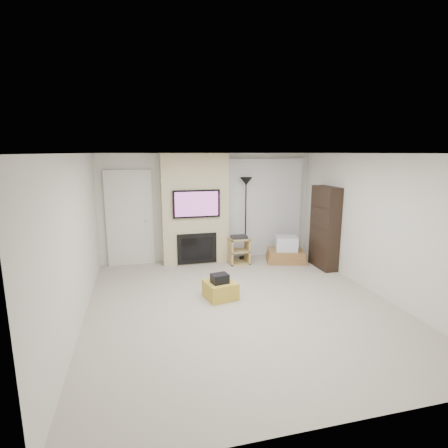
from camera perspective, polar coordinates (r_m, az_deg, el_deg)
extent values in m
cube|color=#B9AD9C|center=(6.03, 2.83, -13.04)|extent=(5.00, 5.50, 0.00)
cube|color=white|center=(5.48, 3.09, 11.45)|extent=(5.00, 5.50, 0.00)
cube|color=silver|center=(8.25, -2.61, 2.79)|extent=(5.00, 0.00, 2.50)
cube|color=silver|center=(3.22, 17.64, -12.08)|extent=(5.00, 0.00, 2.50)
cube|color=silver|center=(5.46, -23.04, -2.71)|extent=(0.00, 5.50, 2.50)
cube|color=silver|center=(6.77, 23.63, -0.13)|extent=(0.00, 5.50, 2.50)
cube|color=silver|center=(6.36, 4.46, 11.43)|extent=(0.35, 0.18, 0.01)
cube|color=gold|center=(6.22, -0.59, -10.71)|extent=(0.59, 0.59, 0.30)
cube|color=black|center=(6.10, -0.70, -8.88)|extent=(0.32, 0.27, 0.16)
cube|color=beige|center=(7.99, -4.78, 2.47)|extent=(1.50, 0.40, 2.50)
cube|color=black|center=(7.74, -4.53, 3.31)|extent=(1.05, 0.06, 0.62)
cube|color=#8C4185|center=(7.71, -4.48, 3.27)|extent=(0.96, 0.00, 0.54)
cube|color=black|center=(7.98, -4.43, -4.01)|extent=(0.90, 0.04, 0.70)
cube|color=black|center=(7.96, -4.41, -4.05)|extent=(0.70, 0.02, 0.50)
cube|color=silver|center=(8.08, -15.15, 0.92)|extent=(1.02, 0.08, 2.14)
cube|color=beige|center=(8.10, -15.13, 0.62)|extent=(0.90, 0.05, 2.05)
cylinder|color=silver|center=(8.06, -12.71, 0.49)|extent=(0.07, 0.06, 0.07)
cube|color=silver|center=(8.48, 6.87, 10.29)|extent=(1.98, 0.10, 0.08)
cube|color=white|center=(8.60, 6.66, 2.37)|extent=(1.90, 0.03, 2.29)
cylinder|color=black|center=(8.50, 3.47, -5.51)|extent=(0.29, 0.29, 0.03)
cylinder|color=black|center=(8.27, 3.55, 0.55)|extent=(0.03, 0.03, 1.82)
cone|color=black|center=(8.15, 3.63, 6.97)|extent=(0.29, 0.29, 0.19)
cube|color=tan|center=(7.98, 1.03, -4.49)|extent=(0.04, 0.38, 0.60)
cube|color=tan|center=(8.09, 3.85, -4.29)|extent=(0.04, 0.38, 0.60)
cube|color=tan|center=(8.12, 2.43, -6.33)|extent=(0.45, 0.38, 0.03)
cube|color=tan|center=(8.03, 2.45, -4.39)|extent=(0.45, 0.38, 0.03)
cube|color=tan|center=(7.96, 2.47, -2.42)|extent=(0.45, 0.38, 0.03)
cube|color=black|center=(7.95, 2.47, -2.11)|extent=(0.35, 0.25, 0.06)
cube|color=#9B6D3D|center=(8.38, 10.05, -5.68)|extent=(1.04, 0.90, 0.10)
cube|color=#9B6D3D|center=(8.35, 10.07, -5.08)|extent=(0.99, 0.84, 0.09)
cube|color=#9B6D3D|center=(8.33, 10.09, -4.51)|extent=(0.94, 0.79, 0.09)
cube|color=silver|center=(8.27, 10.14, -3.14)|extent=(0.59, 0.55, 0.33)
cube|color=black|center=(7.95, 16.12, -0.57)|extent=(0.30, 0.80, 1.80)
cube|color=black|center=(8.04, 15.82, -3.71)|extent=(0.26, 0.72, 0.02)
cube|color=black|center=(7.94, 16.00, -0.58)|extent=(0.26, 0.72, 0.02)
cube|color=black|center=(7.86, 16.18, 2.63)|extent=(0.26, 0.72, 0.02)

